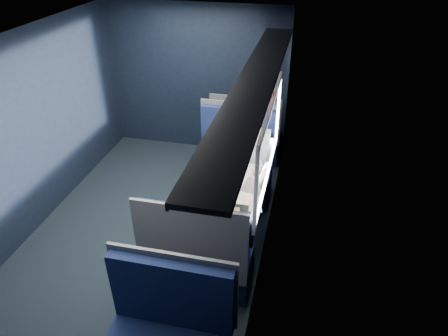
% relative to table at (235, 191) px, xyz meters
% --- Properties ---
extents(ground, '(2.80, 4.20, 0.01)m').
position_rel_table_xyz_m(ground, '(-1.03, 0.00, -0.67)').
color(ground, black).
extents(room_shell, '(3.00, 4.40, 2.40)m').
position_rel_table_xyz_m(room_shell, '(-1.01, 0.00, 0.81)').
color(room_shell, black).
rests_on(room_shell, ground).
extents(table, '(0.62, 1.00, 0.74)m').
position_rel_table_xyz_m(table, '(0.00, 0.00, 0.00)').
color(table, '#54565E').
rests_on(table, ground).
extents(seat_bay_near, '(1.04, 0.62, 1.26)m').
position_rel_table_xyz_m(seat_bay_near, '(-0.19, 0.87, -0.24)').
color(seat_bay_near, '#0E173E').
rests_on(seat_bay_near, ground).
extents(seat_bay_far, '(1.04, 0.62, 1.26)m').
position_rel_table_xyz_m(seat_bay_far, '(-0.18, -0.87, -0.25)').
color(seat_bay_far, '#0E173E').
rests_on(seat_bay_far, ground).
extents(seat_row_front, '(1.04, 0.51, 1.16)m').
position_rel_table_xyz_m(seat_row_front, '(-0.18, 1.80, -0.25)').
color(seat_row_front, '#0E173E').
rests_on(seat_row_front, ground).
extents(man, '(0.53, 0.56, 1.32)m').
position_rel_table_xyz_m(man, '(0.07, 0.70, 0.06)').
color(man, black).
rests_on(man, ground).
extents(woman, '(0.53, 0.56, 1.32)m').
position_rel_table_xyz_m(woman, '(0.07, -0.71, 0.06)').
color(woman, black).
rests_on(woman, ground).
extents(papers, '(0.78, 0.98, 0.01)m').
position_rel_table_xyz_m(papers, '(-0.03, -0.06, 0.08)').
color(papers, white).
rests_on(papers, table).
extents(laptop, '(0.27, 0.33, 0.22)m').
position_rel_table_xyz_m(laptop, '(0.25, 0.01, 0.14)').
color(laptop, silver).
rests_on(laptop, table).
extents(bottle_small, '(0.07, 0.07, 0.23)m').
position_rel_table_xyz_m(bottle_small, '(0.22, 0.25, 0.18)').
color(bottle_small, silver).
rests_on(bottle_small, table).
extents(cup, '(0.07, 0.07, 0.10)m').
position_rel_table_xyz_m(cup, '(0.30, 0.39, 0.12)').
color(cup, white).
rests_on(cup, table).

